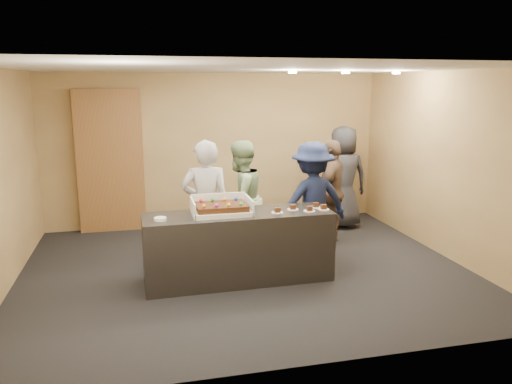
# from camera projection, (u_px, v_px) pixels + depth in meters

# --- Properties ---
(room) EXTENTS (6.04, 6.00, 2.70)m
(room) POSITION_uv_depth(u_px,v_px,m) (245.00, 173.00, 6.61)
(room) COLOR black
(room) RESTS_ON ground
(serving_counter) EXTENTS (2.41, 0.75, 0.90)m
(serving_counter) POSITION_uv_depth(u_px,v_px,m) (238.00, 247.00, 6.42)
(serving_counter) COLOR black
(serving_counter) RESTS_ON floor
(storage_cabinet) EXTENTS (1.11, 0.15, 2.43)m
(storage_cabinet) POSITION_uv_depth(u_px,v_px,m) (110.00, 161.00, 8.51)
(storage_cabinet) COLOR brown
(storage_cabinet) RESTS_ON floor
(cake_box) EXTENTS (0.74, 0.51, 0.22)m
(cake_box) POSITION_uv_depth(u_px,v_px,m) (221.00, 210.00, 6.30)
(cake_box) COLOR white
(cake_box) RESTS_ON serving_counter
(sheet_cake) EXTENTS (0.63, 0.43, 0.12)m
(sheet_cake) POSITION_uv_depth(u_px,v_px,m) (221.00, 207.00, 6.26)
(sheet_cake) COLOR #371B0C
(sheet_cake) RESTS_ON cake_box
(plate_stack) EXTENTS (0.15, 0.15, 0.04)m
(plate_stack) POSITION_uv_depth(u_px,v_px,m) (160.00, 219.00, 5.98)
(plate_stack) COLOR white
(plate_stack) RESTS_ON serving_counter
(slice_a) EXTENTS (0.15, 0.15, 0.07)m
(slice_a) POSITION_uv_depth(u_px,v_px,m) (277.00, 211.00, 6.34)
(slice_a) COLOR white
(slice_a) RESTS_ON serving_counter
(slice_b) EXTENTS (0.15, 0.15, 0.07)m
(slice_b) POSITION_uv_depth(u_px,v_px,m) (293.00, 208.00, 6.49)
(slice_b) COLOR white
(slice_b) RESTS_ON serving_counter
(slice_c) EXTENTS (0.15, 0.15, 0.07)m
(slice_c) POSITION_uv_depth(u_px,v_px,m) (309.00, 209.00, 6.42)
(slice_c) COLOR white
(slice_c) RESTS_ON serving_counter
(slice_d) EXTENTS (0.15, 0.15, 0.07)m
(slice_d) POSITION_uv_depth(u_px,v_px,m) (316.00, 206.00, 6.61)
(slice_d) COLOR white
(slice_d) RESTS_ON serving_counter
(slice_e) EXTENTS (0.15, 0.15, 0.07)m
(slice_e) POSITION_uv_depth(u_px,v_px,m) (324.00, 208.00, 6.50)
(slice_e) COLOR white
(slice_e) RESTS_ON serving_counter
(person_server_grey) EXTENTS (0.69, 0.49, 1.80)m
(person_server_grey) POSITION_uv_depth(u_px,v_px,m) (206.00, 207.00, 6.68)
(person_server_grey) COLOR #A6A7AB
(person_server_grey) RESTS_ON floor
(person_sage_man) EXTENTS (1.06, 1.02, 1.72)m
(person_sage_man) POSITION_uv_depth(u_px,v_px,m) (240.00, 199.00, 7.31)
(person_sage_man) COLOR #8EAA7A
(person_sage_man) RESTS_ON floor
(person_navy_man) EXTENTS (1.18, 0.78, 1.71)m
(person_navy_man) POSITION_uv_depth(u_px,v_px,m) (312.00, 201.00, 7.16)
(person_navy_man) COLOR #131B39
(person_navy_man) RESTS_ON floor
(person_brown_extra) EXTENTS (0.90, 1.03, 1.66)m
(person_brown_extra) POSITION_uv_depth(u_px,v_px,m) (332.00, 192.00, 7.93)
(person_brown_extra) COLOR brown
(person_brown_extra) RESTS_ON floor
(person_dark_suit) EXTENTS (0.91, 0.62, 1.81)m
(person_dark_suit) POSITION_uv_depth(u_px,v_px,m) (343.00, 177.00, 8.76)
(person_dark_suit) COLOR #26252A
(person_dark_suit) RESTS_ON floor
(ceiling_spotlights) EXTENTS (1.72, 0.12, 0.03)m
(ceiling_spotlights) POSITION_uv_depth(u_px,v_px,m) (346.00, 72.00, 7.17)
(ceiling_spotlights) COLOR #FFEAC6
(ceiling_spotlights) RESTS_ON ceiling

